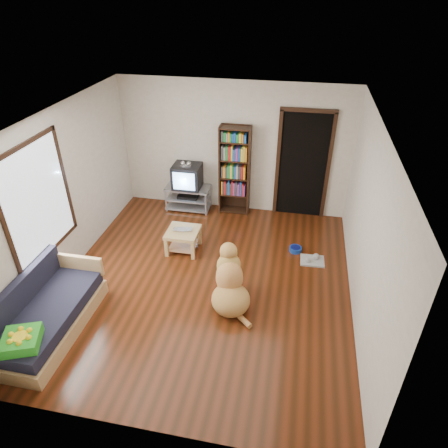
% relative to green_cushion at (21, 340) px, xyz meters
% --- Properties ---
extents(ground, '(5.00, 5.00, 0.00)m').
position_rel_green_cushion_xyz_m(ground, '(1.75, 2.01, -0.49)').
color(ground, '#53210E').
rests_on(ground, ground).
extents(ceiling, '(5.00, 5.00, 0.00)m').
position_rel_green_cushion_xyz_m(ceiling, '(1.75, 2.01, 2.11)').
color(ceiling, white).
rests_on(ceiling, ground).
extents(wall_back, '(4.50, 0.00, 4.50)m').
position_rel_green_cushion_xyz_m(wall_back, '(1.75, 4.51, 0.81)').
color(wall_back, beige).
rests_on(wall_back, ground).
extents(wall_front, '(4.50, 0.00, 4.50)m').
position_rel_green_cushion_xyz_m(wall_front, '(1.75, -0.49, 0.81)').
color(wall_front, beige).
rests_on(wall_front, ground).
extents(wall_left, '(0.00, 5.00, 5.00)m').
position_rel_green_cushion_xyz_m(wall_left, '(-0.50, 2.01, 0.81)').
color(wall_left, beige).
rests_on(wall_left, ground).
extents(wall_right, '(0.00, 5.00, 5.00)m').
position_rel_green_cushion_xyz_m(wall_right, '(4.00, 2.01, 0.81)').
color(wall_right, beige).
rests_on(wall_right, ground).
extents(green_cushion, '(0.54, 0.54, 0.14)m').
position_rel_green_cushion_xyz_m(green_cushion, '(0.00, 0.00, 0.00)').
color(green_cushion, green).
rests_on(green_cushion, sofa).
extents(laptop, '(0.35, 0.26, 0.03)m').
position_rel_green_cushion_xyz_m(laptop, '(1.16, 2.78, -0.08)').
color(laptop, silver).
rests_on(laptop, coffee_table).
extents(dog_bowl, '(0.22, 0.22, 0.08)m').
position_rel_green_cushion_xyz_m(dog_bowl, '(3.12, 3.15, -0.45)').
color(dog_bowl, navy).
rests_on(dog_bowl, ground).
extents(grey_rag, '(0.41, 0.33, 0.03)m').
position_rel_green_cushion_xyz_m(grey_rag, '(3.42, 2.90, -0.47)').
color(grey_rag, '#ACACAC').
rests_on(grey_rag, ground).
extents(window, '(0.03, 1.46, 1.70)m').
position_rel_green_cushion_xyz_m(window, '(-0.48, 1.51, 1.01)').
color(window, white).
rests_on(window, wall_left).
extents(doorway, '(1.03, 0.05, 2.19)m').
position_rel_green_cushion_xyz_m(doorway, '(3.10, 4.49, 0.63)').
color(doorway, black).
rests_on(doorway, wall_back).
extents(tv_stand, '(0.90, 0.45, 0.50)m').
position_rel_green_cushion_xyz_m(tv_stand, '(0.85, 4.26, -0.22)').
color(tv_stand, '#99999E').
rests_on(tv_stand, ground).
extents(crt_tv, '(0.55, 0.52, 0.58)m').
position_rel_green_cushion_xyz_m(crt_tv, '(0.85, 4.29, 0.25)').
color(crt_tv, black).
rests_on(crt_tv, tv_stand).
extents(bookshelf, '(0.60, 0.30, 1.80)m').
position_rel_green_cushion_xyz_m(bookshelf, '(1.80, 4.36, 0.51)').
color(bookshelf, black).
rests_on(bookshelf, ground).
extents(sofa, '(0.80, 1.80, 0.80)m').
position_rel_green_cushion_xyz_m(sofa, '(-0.12, 0.63, -0.23)').
color(sofa, tan).
rests_on(sofa, ground).
extents(coffee_table, '(0.55, 0.55, 0.40)m').
position_rel_green_cushion_xyz_m(coffee_table, '(1.16, 2.81, -0.21)').
color(coffee_table, tan).
rests_on(coffee_table, ground).
extents(dog, '(0.72, 1.01, 0.91)m').
position_rel_green_cushion_xyz_m(dog, '(2.21, 1.66, -0.16)').
color(dog, '#B77A46').
rests_on(dog, ground).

